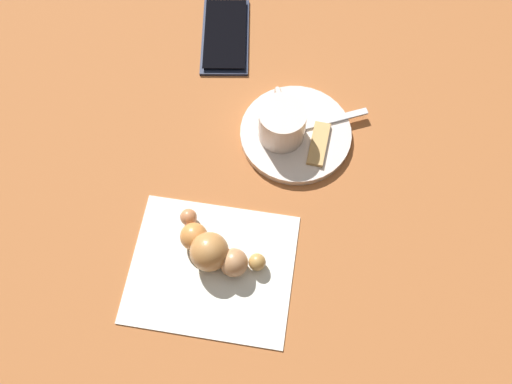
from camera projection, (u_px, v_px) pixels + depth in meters
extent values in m
plane|color=#A55E31|center=(264.00, 186.00, 0.64)|extent=(1.80, 1.80, 0.00)
cylinder|color=silver|center=(296.00, 134.00, 0.66)|extent=(0.15, 0.15, 0.01)
cylinder|color=silver|center=(283.00, 124.00, 0.63)|extent=(0.06, 0.06, 0.05)
cylinder|color=#3F2316|center=(283.00, 121.00, 0.63)|extent=(0.05, 0.05, 0.00)
torus|color=silver|center=(278.00, 100.00, 0.65)|extent=(0.03, 0.02, 0.03)
cube|color=silver|center=(327.00, 121.00, 0.66)|extent=(0.07, 0.10, 0.00)
ellipsoid|color=silver|center=(276.00, 133.00, 0.65)|extent=(0.03, 0.03, 0.01)
cube|color=tan|center=(319.00, 144.00, 0.65)|extent=(0.07, 0.03, 0.01)
cube|color=silver|center=(212.00, 268.00, 0.59)|extent=(0.19, 0.22, 0.00)
ellipsoid|color=#C0784C|center=(189.00, 217.00, 0.60)|extent=(0.03, 0.03, 0.02)
ellipsoid|color=#CF8341|center=(194.00, 236.00, 0.59)|extent=(0.05, 0.05, 0.03)
ellipsoid|color=#BB8047|center=(209.00, 252.00, 0.57)|extent=(0.06, 0.06, 0.05)
ellipsoid|color=tan|center=(232.00, 262.00, 0.57)|extent=(0.04, 0.04, 0.03)
ellipsoid|color=#B98A48|center=(257.00, 262.00, 0.58)|extent=(0.03, 0.03, 0.02)
cube|color=#192036|center=(225.00, 35.00, 0.73)|extent=(0.15, 0.11, 0.01)
cube|color=black|center=(225.00, 33.00, 0.73)|extent=(0.14, 0.10, 0.00)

